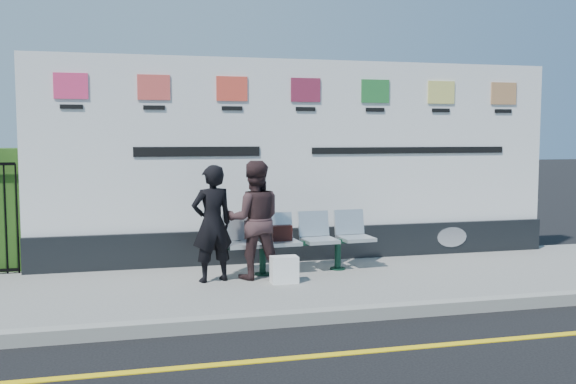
{
  "coord_description": "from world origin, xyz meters",
  "views": [
    {
      "loc": [
        -2.09,
        -5.44,
        2.01
      ],
      "look_at": [
        -0.01,
        2.8,
        1.25
      ],
      "focal_mm": 40.0,
      "sensor_mm": 36.0,
      "label": 1
    }
  ],
  "objects_px": {
    "billboard": "(304,174)",
    "woman_left": "(212,223)",
    "bench": "(301,256)",
    "woman_right": "(254,220)"
  },
  "relations": [
    {
      "from": "bench",
      "to": "woman_right",
      "type": "distance_m",
      "value": 0.92
    },
    {
      "from": "woman_left",
      "to": "billboard",
      "type": "bearing_deg",
      "value": -158.46
    },
    {
      "from": "billboard",
      "to": "bench",
      "type": "distance_m",
      "value": 1.41
    },
    {
      "from": "billboard",
      "to": "bench",
      "type": "height_order",
      "value": "billboard"
    },
    {
      "from": "billboard",
      "to": "woman_left",
      "type": "bearing_deg",
      "value": -143.59
    },
    {
      "from": "bench",
      "to": "woman_left",
      "type": "distance_m",
      "value": 1.39
    },
    {
      "from": "bench",
      "to": "woman_left",
      "type": "xyz_separation_m",
      "value": [
        -1.26,
        -0.27,
        0.53
      ]
    },
    {
      "from": "bench",
      "to": "woman_right",
      "type": "relative_size",
      "value": 1.35
    },
    {
      "from": "billboard",
      "to": "bench",
      "type": "relative_size",
      "value": 3.81
    },
    {
      "from": "billboard",
      "to": "woman_right",
      "type": "xyz_separation_m",
      "value": [
        -0.98,
        -1.08,
        -0.52
      ]
    }
  ]
}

